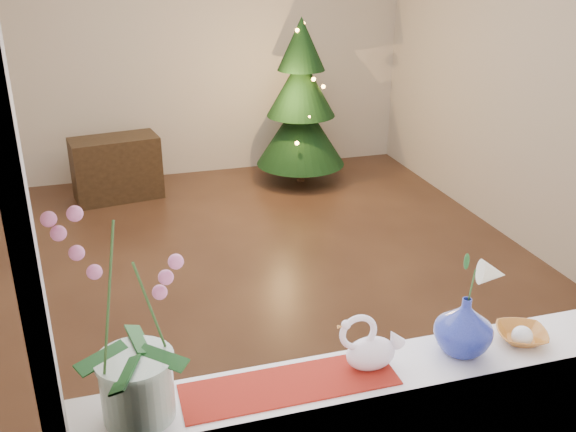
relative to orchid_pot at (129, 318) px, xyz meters
name	(u,v)px	position (x,y,z in m)	size (l,w,h in m)	color
ground	(246,281)	(0.85, 2.38, -1.26)	(5.00, 5.00, 0.00)	#351F16
wall_back	(185,42)	(0.85, 4.88, 0.09)	(4.50, 0.10, 2.70)	beige
wall_front	(427,269)	(0.85, -0.12, 0.09)	(4.50, 0.10, 2.70)	beige
wall_right	(542,75)	(3.10, 2.38, 0.09)	(0.10, 5.00, 2.70)	beige
windowsill	(398,370)	(0.85, 0.01, -0.36)	(2.20, 0.26, 0.04)	white
window_frame	(433,151)	(0.85, -0.09, 0.44)	(2.22, 0.06, 1.60)	white
runner	(290,385)	(0.47, 0.01, -0.34)	(0.70, 0.20, 0.01)	maroon
orchid_pot	(129,318)	(0.00, 0.00, 0.00)	(0.23, 0.23, 0.68)	silver
swan	(371,342)	(0.76, 0.02, -0.24)	(0.23, 0.11, 0.20)	white
blue_vase	(465,322)	(1.10, 0.02, -0.22)	(0.23, 0.23, 0.24)	navy
lily	(471,266)	(1.10, 0.02, -0.01)	(0.13, 0.08, 0.18)	silver
paperweight	(522,336)	(1.32, -0.01, -0.30)	(0.07, 0.07, 0.07)	white
amber_dish	(521,336)	(1.34, 0.02, -0.32)	(0.15, 0.15, 0.04)	#AE6824
xmas_tree	(301,102)	(1.87, 4.30, -0.45)	(0.88, 0.88, 1.62)	black
side_table	(116,168)	(0.07, 4.33, -0.96)	(0.79, 0.39, 0.59)	black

